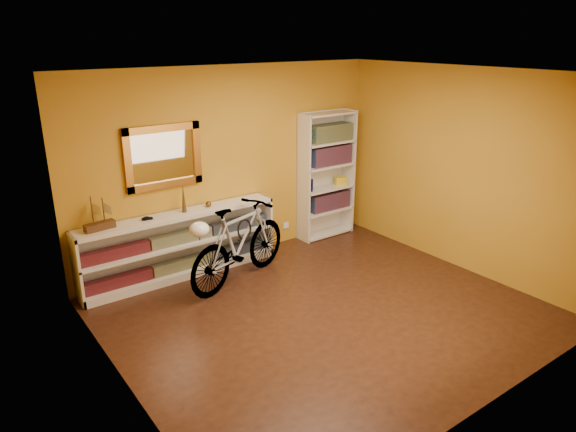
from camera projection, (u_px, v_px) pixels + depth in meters
floor at (325, 312)px, 5.88m from camera, size 4.50×4.00×0.01m
ceiling at (331, 73)px, 5.01m from camera, size 4.50×4.00×0.01m
back_wall at (230, 165)px, 6.97m from camera, size 4.50×0.01×2.60m
left_wall at (113, 253)px, 4.19m from camera, size 0.01×4.00×2.60m
right_wall at (462, 171)px, 6.70m from camera, size 0.01×4.00×2.60m
gilt_mirror at (163, 157)px, 6.33m from camera, size 0.98×0.06×0.78m
wall_socket at (286, 225)px, 7.81m from camera, size 0.09×0.02×0.09m
console_unit at (181, 245)px, 6.63m from camera, size 2.60×0.35×0.85m
cd_row_lower at (183, 264)px, 6.70m from camera, size 2.50×0.13×0.14m
cd_row_upper at (181, 237)px, 6.58m from camera, size 2.50×0.13×0.14m
model_ship at (98, 213)px, 5.88m from camera, size 0.36×0.17×0.41m
toy_car at (147, 220)px, 6.26m from camera, size 0.00×0.01×0.00m
bronze_ornament at (184, 199)px, 6.48m from camera, size 0.06×0.06×0.36m
decorative_orb at (208, 204)px, 6.71m from camera, size 0.08×0.08×0.08m
bookcase at (327, 175)px, 7.82m from camera, size 0.90×0.30×1.90m
book_row_a at (328, 201)px, 7.99m from camera, size 0.70×0.22×0.26m
book_row_b at (330, 155)px, 7.75m from camera, size 0.70×0.22×0.28m
book_row_c at (330, 133)px, 7.64m from camera, size 0.70×0.22×0.25m
travel_mug at (310, 185)px, 7.66m from camera, size 0.08×0.08×0.18m
red_tin at (316, 137)px, 7.54m from camera, size 0.16×0.16×0.16m
yellow_bag at (341, 181)px, 7.97m from camera, size 0.20×0.17×0.13m
bicycle at (239, 243)px, 6.45m from camera, size 0.97×1.80×1.02m
helmet at (199, 229)px, 5.81m from camera, size 0.23×0.22×0.17m
u_lock at (244, 229)px, 6.48m from camera, size 0.20×0.02×0.20m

